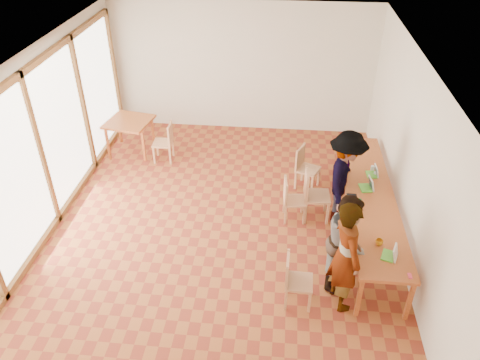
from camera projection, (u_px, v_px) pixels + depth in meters
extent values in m
plane|color=#9A5025|center=(221.00, 231.00, 8.18)|extent=(8.00, 8.00, 0.00)
cube|color=beige|center=(242.00, 68.00, 10.67)|extent=(6.00, 0.10, 3.00)
cube|color=beige|center=(414.00, 168.00, 7.10)|extent=(0.10, 8.00, 3.00)
cube|color=white|center=(38.00, 148.00, 7.60)|extent=(0.10, 8.00, 3.00)
cube|color=white|center=(216.00, 64.00, 6.51)|extent=(6.00, 8.00, 0.04)
cube|color=#C1622B|center=(370.00, 196.00, 7.83)|extent=(0.80, 4.00, 0.05)
cube|color=#C1622B|center=(359.00, 297.00, 6.46)|extent=(0.06, 0.06, 0.70)
cube|color=#C1622B|center=(338.00, 155.00, 9.67)|extent=(0.06, 0.06, 0.70)
cube|color=#C1622B|center=(409.00, 301.00, 6.40)|extent=(0.06, 0.06, 0.70)
cube|color=#C1622B|center=(371.00, 157.00, 9.61)|extent=(0.06, 0.06, 0.70)
cube|color=#C1622B|center=(129.00, 122.00, 10.12)|extent=(0.90, 0.90, 0.05)
cube|color=#C1622B|center=(108.00, 145.00, 10.04)|extent=(0.05, 0.05, 0.70)
cube|color=#C1622B|center=(119.00, 128.00, 10.68)|extent=(0.05, 0.05, 0.70)
cube|color=#C1622B|center=(143.00, 147.00, 9.97)|extent=(0.05, 0.05, 0.70)
cube|color=#C1622B|center=(153.00, 130.00, 10.62)|extent=(0.05, 0.05, 0.70)
cube|color=tan|center=(299.00, 282.00, 6.63)|extent=(0.40, 0.40, 0.04)
cube|color=tan|center=(287.00, 269.00, 6.52)|extent=(0.05, 0.39, 0.41)
cube|color=tan|center=(295.00, 201.00, 8.27)|extent=(0.42, 0.42, 0.04)
cube|color=tan|center=(286.00, 191.00, 8.15)|extent=(0.07, 0.38, 0.40)
cube|color=tan|center=(317.00, 196.00, 8.26)|extent=(0.47, 0.47, 0.04)
cube|color=tan|center=(306.00, 184.00, 8.13)|extent=(0.06, 0.45, 0.47)
cube|color=tan|center=(308.00, 169.00, 9.10)|extent=(0.53, 0.53, 0.04)
cube|color=tan|center=(300.00, 157.00, 9.04)|extent=(0.19, 0.38, 0.42)
cube|color=tan|center=(163.00, 143.00, 9.97)|extent=(0.42, 0.42, 0.04)
cube|color=tan|center=(170.00, 134.00, 9.84)|extent=(0.05, 0.40, 0.42)
imported|color=gray|center=(346.00, 256.00, 6.38)|extent=(0.61, 0.75, 1.76)
imported|color=gray|center=(347.00, 241.00, 6.77)|extent=(0.77, 0.89, 1.57)
imported|color=gray|center=(345.00, 178.00, 8.02)|extent=(0.92, 1.25, 1.74)
cube|color=#5BC736|center=(388.00, 256.00, 6.55)|extent=(0.24, 0.28, 0.03)
cube|color=white|center=(396.00, 253.00, 6.47)|extent=(0.14, 0.23, 0.20)
cube|color=#5BC736|center=(365.00, 188.00, 7.95)|extent=(0.22, 0.28, 0.03)
cube|color=white|center=(371.00, 183.00, 7.90)|extent=(0.11, 0.24, 0.21)
cube|color=#5BC736|center=(371.00, 175.00, 8.30)|extent=(0.18, 0.24, 0.02)
cube|color=white|center=(377.00, 171.00, 8.25)|extent=(0.08, 0.22, 0.19)
imported|color=orange|center=(379.00, 242.00, 6.74)|extent=(0.13, 0.13, 0.09)
cylinder|color=#116A32|center=(358.00, 207.00, 7.29)|extent=(0.07, 0.07, 0.28)
cylinder|color=silver|center=(372.00, 168.00, 8.41)|extent=(0.07, 0.07, 0.09)
cylinder|color=white|center=(376.00, 173.00, 8.29)|extent=(0.08, 0.08, 0.06)
cube|color=#E53C5D|center=(410.00, 276.00, 6.23)|extent=(0.05, 0.10, 0.01)
cube|color=black|center=(352.00, 200.00, 7.60)|extent=(0.16, 0.26, 0.09)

